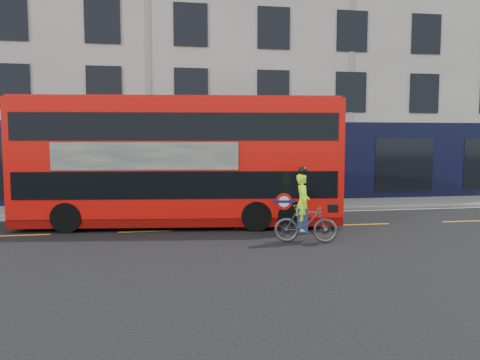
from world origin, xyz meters
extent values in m
plane|color=black|center=(0.00, 0.00, 0.00)|extent=(120.00, 120.00, 0.00)
cube|color=slate|center=(0.00, 6.50, 0.06)|extent=(60.00, 3.00, 0.12)
cube|color=gray|center=(0.00, 5.00, 0.07)|extent=(60.00, 0.12, 0.13)
cube|color=beige|center=(0.00, 13.00, 7.50)|extent=(50.00, 10.00, 15.00)
cube|color=black|center=(0.00, 7.98, 2.00)|extent=(50.00, 0.08, 4.00)
cube|color=silver|center=(0.00, 4.70, 0.00)|extent=(58.00, 0.10, 0.01)
cube|color=red|center=(1.23, 2.44, 2.50)|extent=(11.58, 3.91, 4.08)
cube|color=#6A0704|center=(1.23, 2.44, 0.31)|extent=(11.57, 3.85, 0.31)
cube|color=black|center=(1.23, 2.44, 1.60)|extent=(11.13, 3.89, 0.93)
cube|color=black|center=(1.23, 2.44, 3.56)|extent=(11.13, 3.89, 0.93)
cube|color=#B0100B|center=(1.23, 2.44, 4.56)|extent=(11.34, 3.78, 0.08)
cube|color=black|center=(6.88, 1.76, 1.60)|extent=(0.31, 2.31, 0.93)
cube|color=black|center=(6.88, 1.76, 3.56)|extent=(0.31, 2.31, 0.93)
cube|color=black|center=(-4.43, 3.11, 1.60)|extent=(0.31, 2.31, 0.93)
cube|color=tan|center=(0.04, 1.25, 2.58)|extent=(6.15, 0.77, 0.93)
cylinder|color=red|center=(4.66, 0.70, 1.03)|extent=(0.58, 0.09, 0.58)
cylinder|color=white|center=(4.66, 0.69, 1.03)|extent=(0.37, 0.06, 0.37)
cube|color=#0C1459|center=(4.66, 0.69, 1.03)|extent=(0.72, 0.11, 0.09)
cylinder|color=black|center=(5.12, 1.97, 0.52)|extent=(1.34, 2.73, 1.03)
cylinder|color=black|center=(3.89, 2.12, 0.52)|extent=(1.34, 2.73, 1.03)
cylinder|color=black|center=(-2.46, 2.88, 0.52)|extent=(1.34, 2.73, 1.03)
imported|color=#45484A|center=(4.90, -1.02, 0.58)|extent=(1.99, 1.01, 1.15)
imported|color=#A9ED15|center=(4.79, -0.99, 1.24)|extent=(0.56, 0.72, 1.73)
cube|color=black|center=(5.68, -1.22, 1.06)|extent=(0.35, 0.30, 0.23)
cube|color=#1D264F|center=(4.79, -0.99, 0.69)|extent=(0.41, 0.47, 0.74)
sphere|color=black|center=(4.79, -0.99, 2.19)|extent=(0.28, 0.28, 0.28)
camera|label=1|loc=(0.61, -14.55, 3.14)|focal=35.00mm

